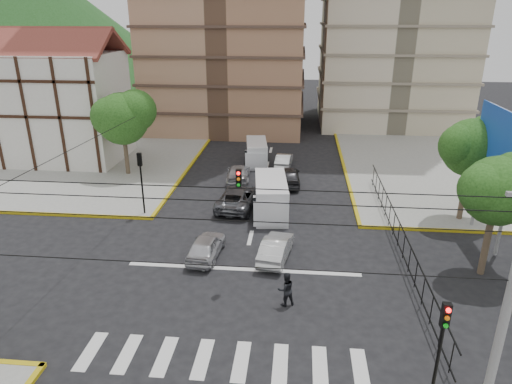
# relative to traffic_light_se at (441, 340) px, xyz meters

# --- Properties ---
(ground) EXTENTS (160.00, 160.00, 0.00)m
(ground) POSITION_rel_traffic_light_se_xyz_m (-7.80, 7.80, -3.11)
(ground) COLOR black
(ground) RESTS_ON ground
(sidewalk_nw) EXTENTS (26.00, 26.00, 0.15)m
(sidewalk_nw) POSITION_rel_traffic_light_se_xyz_m (-27.80, 27.80, -3.04)
(sidewalk_nw) COLOR gray
(sidewalk_nw) RESTS_ON ground
(sidewalk_ne) EXTENTS (26.00, 26.00, 0.15)m
(sidewalk_ne) POSITION_rel_traffic_light_se_xyz_m (12.20, 27.80, -3.04)
(sidewalk_ne) COLOR gray
(sidewalk_ne) RESTS_ON ground
(crosswalk_stripes) EXTENTS (12.00, 2.40, 0.01)m
(crosswalk_stripes) POSITION_rel_traffic_light_se_xyz_m (-7.80, 1.80, -3.11)
(crosswalk_stripes) COLOR silver
(crosswalk_stripes) RESTS_ON ground
(stop_line) EXTENTS (13.00, 0.40, 0.01)m
(stop_line) POSITION_rel_traffic_light_se_xyz_m (-7.80, 9.00, -3.11)
(stop_line) COLOR silver
(stop_line) RESTS_ON ground
(tudor_building) EXTENTS (10.80, 8.05, 12.23)m
(tudor_building) POSITION_rel_traffic_light_se_xyz_m (-26.80, 27.80, 2.14)
(tudor_building) COLOR silver
(tudor_building) RESTS_ON ground
(distant_hill) EXTENTS (70.00, 70.00, 28.00)m
(distant_hill) POSITION_rel_traffic_light_se_xyz_m (-62.80, 77.80, 10.89)
(distant_hill) COLOR #1E4918
(distant_hill) RESTS_ON ground
(park_fence) EXTENTS (0.10, 22.50, 1.66)m
(park_fence) POSITION_rel_traffic_light_se_xyz_m (1.20, 12.30, -3.11)
(park_fence) COLOR black
(park_fence) RESTS_ON ground
(billboard) EXTENTS (0.36, 6.20, 8.10)m
(billboard) POSITION_rel_traffic_light_se_xyz_m (6.65, 13.80, 2.89)
(billboard) COLOR slate
(billboard) RESTS_ON ground
(tree_park_a) EXTENTS (4.41, 3.60, 6.83)m
(tree_park_a) POSITION_rel_traffic_light_se_xyz_m (5.28, 9.81, 1.90)
(tree_park_a) COLOR #473828
(tree_park_a) RESTS_ON ground
(tree_park_c) EXTENTS (4.65, 3.80, 7.25)m
(tree_park_c) POSITION_rel_traffic_light_se_xyz_m (6.29, 16.81, 2.22)
(tree_park_c) COLOR #473828
(tree_park_c) RESTS_ON ground
(tree_tudor) EXTENTS (5.39, 4.40, 7.43)m
(tree_tudor) POSITION_rel_traffic_light_se_xyz_m (-19.70, 23.81, 2.11)
(tree_tudor) COLOR #473828
(tree_tudor) RESTS_ON ground
(traffic_light_se) EXTENTS (0.28, 0.22, 4.40)m
(traffic_light_se) POSITION_rel_traffic_light_se_xyz_m (0.00, 0.00, 0.00)
(traffic_light_se) COLOR black
(traffic_light_se) RESTS_ON ground
(traffic_light_nw) EXTENTS (0.28, 0.22, 4.40)m
(traffic_light_nw) POSITION_rel_traffic_light_se_xyz_m (-15.60, 15.60, 0.00)
(traffic_light_nw) COLOR black
(traffic_light_nw) RESTS_ON ground
(traffic_light_hanging) EXTENTS (18.00, 9.12, 0.92)m
(traffic_light_hanging) POSITION_rel_traffic_light_se_xyz_m (-7.80, 5.76, 2.79)
(traffic_light_hanging) COLOR black
(traffic_light_hanging) RESTS_ON ground
(utility_pole_se) EXTENTS (1.40, 0.28, 9.00)m
(utility_pole_se) POSITION_rel_traffic_light_se_xyz_m (1.20, -1.20, 1.65)
(utility_pole_se) COLOR slate
(utility_pole_se) RESTS_ON ground
(van_right_lane) EXTENTS (2.71, 5.68, 2.47)m
(van_right_lane) POSITION_rel_traffic_light_se_xyz_m (-6.78, 16.57, -1.91)
(van_right_lane) COLOR silver
(van_right_lane) RESTS_ON ground
(van_left_lane) EXTENTS (2.41, 4.89, 2.11)m
(van_left_lane) POSITION_rel_traffic_light_se_xyz_m (-8.87, 28.06, -2.09)
(van_left_lane) COLOR silver
(van_left_lane) RESTS_ON ground
(car_silver_front_left) EXTENTS (1.94, 4.10, 1.36)m
(car_silver_front_left) POSITION_rel_traffic_light_se_xyz_m (-10.10, 10.20, -2.43)
(car_silver_front_left) COLOR silver
(car_silver_front_left) RESTS_ON ground
(car_white_front_right) EXTENTS (2.07, 4.25, 1.34)m
(car_white_front_right) POSITION_rel_traffic_light_se_xyz_m (-6.05, 10.39, -2.44)
(car_white_front_right) COLOR silver
(car_white_front_right) RESTS_ON ground
(car_grey_mid_left) EXTENTS (3.01, 5.62, 1.50)m
(car_grey_mid_left) POSITION_rel_traffic_light_se_xyz_m (-9.24, 17.66, -2.36)
(car_grey_mid_left) COLOR #515258
(car_grey_mid_left) RESTS_ON ground
(car_silver_rear_left) EXTENTS (2.29, 4.80, 1.35)m
(car_silver_rear_left) POSITION_rel_traffic_light_se_xyz_m (-9.95, 23.20, -2.44)
(car_silver_rear_left) COLOR #ACACB0
(car_silver_rear_left) RESTS_ON ground
(car_darkgrey_mid_right) EXTENTS (2.06, 4.58, 1.53)m
(car_darkgrey_mid_right) POSITION_rel_traffic_light_se_xyz_m (-5.67, 22.78, -2.35)
(car_darkgrey_mid_right) COLOR #262629
(car_darkgrey_mid_right) RESTS_ON ground
(car_white_rear_right) EXTENTS (1.62, 3.90, 1.26)m
(car_white_rear_right) POSITION_rel_traffic_light_se_xyz_m (-6.26, 27.43, -2.48)
(car_white_rear_right) COLOR white
(car_white_rear_right) RESTS_ON ground
(pedestrian_crosswalk) EXTENTS (1.05, 0.96, 1.76)m
(pedestrian_crosswalk) POSITION_rel_traffic_light_se_xyz_m (-5.34, 5.89, -2.23)
(pedestrian_crosswalk) COLOR black
(pedestrian_crosswalk) RESTS_ON ground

